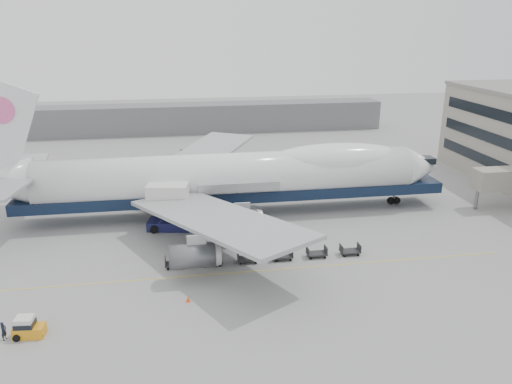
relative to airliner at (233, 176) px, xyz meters
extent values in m
plane|color=gray|center=(-0.64, -12.00, -5.62)|extent=(260.00, 260.00, 0.00)
cube|color=gold|center=(-0.64, -18.00, -5.62)|extent=(60.00, 0.15, 0.01)
cube|color=gray|center=(39.36, -4.00, -1.12)|extent=(9.00, 3.00, 3.00)
cylinder|color=slate|center=(35.36, -4.00, -4.12)|extent=(0.50, 0.50, 3.00)
cube|color=slate|center=(-10.64, 58.00, -2.12)|extent=(110.00, 8.00, 7.00)
cylinder|color=white|center=(-0.64, 0.00, 0.08)|extent=(52.00, 6.40, 6.40)
cube|color=black|center=(0.36, 0.00, -2.48)|extent=(60.00, 5.76, 1.50)
cone|color=white|center=(28.36, 0.00, 0.08)|extent=(6.00, 6.40, 6.40)
ellipsoid|color=white|center=(14.96, 0.00, 1.84)|extent=(20.67, 5.78, 4.56)
cube|color=white|center=(-29.64, 0.00, 7.58)|extent=(10.52, 0.50, 13.56)
cylinder|color=pink|center=(-29.14, 0.00, 10.08)|extent=(3.40, 0.30, 3.40)
cube|color=#9EA0A3|center=(-3.64, -14.28, -0.52)|extent=(20.35, 26.74, 2.26)
cube|color=#9EA0A3|center=(-3.64, 14.28, -0.52)|extent=(20.35, 26.74, 2.26)
cylinder|color=#595B60|center=(-6.64, 19.00, -2.72)|extent=(4.80, 2.60, 2.60)
cylinder|color=#595B60|center=(-0.64, 10.00, -2.72)|extent=(4.80, 2.60, 2.60)
cylinder|color=#595B60|center=(-0.64, -10.00, -2.72)|extent=(4.80, 2.60, 2.60)
cylinder|color=#595B60|center=(-6.64, -19.00, -2.72)|extent=(4.80, 2.60, 2.60)
cylinder|color=slate|center=(24.36, 0.00, -4.37)|extent=(0.36, 0.36, 2.50)
cylinder|color=black|center=(24.36, 0.00, -5.07)|extent=(1.10, 0.45, 1.10)
cylinder|color=slate|center=(-3.64, -3.00, -4.37)|extent=(0.36, 0.36, 2.50)
cylinder|color=black|center=(-3.64, -3.00, -5.07)|extent=(1.10, 0.45, 1.10)
cylinder|color=slate|center=(-3.64, 3.00, -4.37)|extent=(0.36, 0.36, 2.50)
cylinder|color=black|center=(-3.64, 3.00, -5.07)|extent=(1.10, 0.45, 1.10)
cube|color=#191C4D|center=(-9.12, -4.32, -5.00)|extent=(6.07, 3.73, 1.25)
cube|color=silver|center=(-9.12, -4.32, -0.62)|extent=(5.67, 3.87, 2.49)
cube|color=#191C4D|center=(-9.12, -5.57, -2.82)|extent=(3.98, 0.87, 4.45)
cube|color=#191C4D|center=(-9.12, -3.08, -2.82)|extent=(3.98, 0.87, 4.45)
cube|color=slate|center=(-9.12, -2.51, -0.62)|extent=(2.92, 1.84, 0.15)
cylinder|color=black|center=(-11.16, -5.46, -5.12)|extent=(1.02, 0.40, 1.02)
cylinder|color=black|center=(-11.16, -3.19, -5.12)|extent=(1.02, 0.40, 1.02)
cylinder|color=black|center=(-7.08, -5.46, -5.12)|extent=(1.02, 0.40, 1.02)
cylinder|color=black|center=(-7.08, -3.19, -5.12)|extent=(1.02, 0.40, 1.02)
cube|color=orange|center=(-21.22, -26.70, -5.12)|extent=(2.70, 1.61, 1.02)
cube|color=silver|center=(-21.49, -26.67, -4.19)|extent=(1.59, 1.42, 0.92)
cube|color=black|center=(-21.49, -26.67, -4.38)|extent=(1.69, 1.52, 0.46)
cylinder|color=black|center=(-22.14, -27.30, -5.30)|extent=(0.65, 0.28, 0.65)
cylinder|color=black|center=(-22.14, -26.10, -5.30)|extent=(0.65, 0.28, 0.65)
cylinder|color=black|center=(-20.29, -27.30, -5.30)|extent=(0.65, 0.28, 0.65)
cylinder|color=black|center=(-20.29, -26.10, -5.30)|extent=(0.65, 0.28, 0.65)
imported|color=black|center=(-23.22, -26.90, -4.76)|extent=(0.56, 0.72, 1.73)
cone|color=#FF450D|center=(-7.34, -23.20, -5.33)|extent=(0.38, 0.38, 0.60)
cube|color=#FF450D|center=(-7.34, -23.20, -5.61)|extent=(0.41, 0.41, 0.03)
cube|color=#2D2D30|center=(-8.48, -15.66, -5.17)|extent=(2.30, 1.35, 0.18)
cube|color=#2D2D30|center=(-9.58, -15.66, -4.77)|extent=(0.08, 1.35, 0.90)
cube|color=#2D2D30|center=(-7.38, -15.66, -4.77)|extent=(0.08, 1.35, 0.90)
cylinder|color=black|center=(-9.33, -16.21, -5.47)|extent=(0.30, 0.12, 0.30)
cylinder|color=black|center=(-9.33, -15.11, -5.47)|extent=(0.30, 0.12, 0.30)
cylinder|color=black|center=(-7.63, -16.21, -5.47)|extent=(0.30, 0.12, 0.30)
cylinder|color=black|center=(-7.63, -15.11, -5.47)|extent=(0.30, 0.12, 0.30)
cube|color=#2D2D30|center=(-4.39, -15.66, -5.17)|extent=(2.30, 1.35, 0.18)
cube|color=#2D2D30|center=(-5.49, -15.66, -4.77)|extent=(0.08, 1.35, 0.90)
cube|color=#2D2D30|center=(-3.29, -15.66, -4.77)|extent=(0.08, 1.35, 0.90)
cylinder|color=black|center=(-5.24, -16.21, -5.47)|extent=(0.30, 0.12, 0.30)
cylinder|color=black|center=(-5.24, -15.11, -5.47)|extent=(0.30, 0.12, 0.30)
cylinder|color=black|center=(-3.54, -16.21, -5.47)|extent=(0.30, 0.12, 0.30)
cylinder|color=black|center=(-3.54, -15.11, -5.47)|extent=(0.30, 0.12, 0.30)
cube|color=#2D2D30|center=(-0.31, -15.66, -5.17)|extent=(2.30, 1.35, 0.18)
cube|color=#2D2D30|center=(-1.41, -15.66, -4.77)|extent=(0.08, 1.35, 0.90)
cube|color=#2D2D30|center=(0.79, -15.66, -4.77)|extent=(0.08, 1.35, 0.90)
cylinder|color=black|center=(-1.16, -16.21, -5.47)|extent=(0.30, 0.12, 0.30)
cylinder|color=black|center=(-1.16, -15.11, -5.47)|extent=(0.30, 0.12, 0.30)
cylinder|color=black|center=(0.54, -16.21, -5.47)|extent=(0.30, 0.12, 0.30)
cylinder|color=black|center=(0.54, -15.11, -5.47)|extent=(0.30, 0.12, 0.30)
cube|color=#2D2D30|center=(3.77, -15.66, -5.17)|extent=(2.30, 1.35, 0.18)
cube|color=#2D2D30|center=(2.67, -15.66, -4.77)|extent=(0.08, 1.35, 0.90)
cube|color=#2D2D30|center=(4.87, -15.66, -4.77)|extent=(0.08, 1.35, 0.90)
cylinder|color=black|center=(2.92, -16.21, -5.47)|extent=(0.30, 0.12, 0.30)
cylinder|color=black|center=(2.92, -15.11, -5.47)|extent=(0.30, 0.12, 0.30)
cylinder|color=black|center=(4.62, -16.21, -5.47)|extent=(0.30, 0.12, 0.30)
cylinder|color=black|center=(4.62, -15.11, -5.47)|extent=(0.30, 0.12, 0.30)
cube|color=#2D2D30|center=(7.86, -15.66, -5.17)|extent=(2.30, 1.35, 0.18)
cube|color=#2D2D30|center=(6.76, -15.66, -4.77)|extent=(0.08, 1.35, 0.90)
cube|color=#2D2D30|center=(8.96, -15.66, -4.77)|extent=(0.08, 1.35, 0.90)
cylinder|color=black|center=(7.01, -16.21, -5.47)|extent=(0.30, 0.12, 0.30)
cylinder|color=black|center=(7.01, -15.11, -5.47)|extent=(0.30, 0.12, 0.30)
cylinder|color=black|center=(8.71, -16.21, -5.47)|extent=(0.30, 0.12, 0.30)
cylinder|color=black|center=(8.71, -15.11, -5.47)|extent=(0.30, 0.12, 0.30)
cube|color=#2D2D30|center=(11.94, -15.66, -5.17)|extent=(2.30, 1.35, 0.18)
cube|color=#2D2D30|center=(10.84, -15.66, -4.77)|extent=(0.08, 1.35, 0.90)
cube|color=#2D2D30|center=(13.04, -15.66, -4.77)|extent=(0.08, 1.35, 0.90)
cylinder|color=black|center=(11.09, -16.21, -5.47)|extent=(0.30, 0.12, 0.30)
cylinder|color=black|center=(11.09, -15.11, -5.47)|extent=(0.30, 0.12, 0.30)
cylinder|color=black|center=(12.79, -16.21, -5.47)|extent=(0.30, 0.12, 0.30)
cylinder|color=black|center=(12.79, -15.11, -5.47)|extent=(0.30, 0.12, 0.30)
camera|label=1|loc=(-7.68, -66.73, 20.38)|focal=35.00mm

